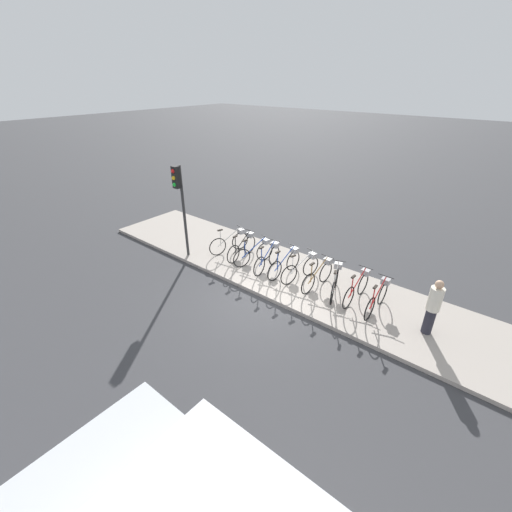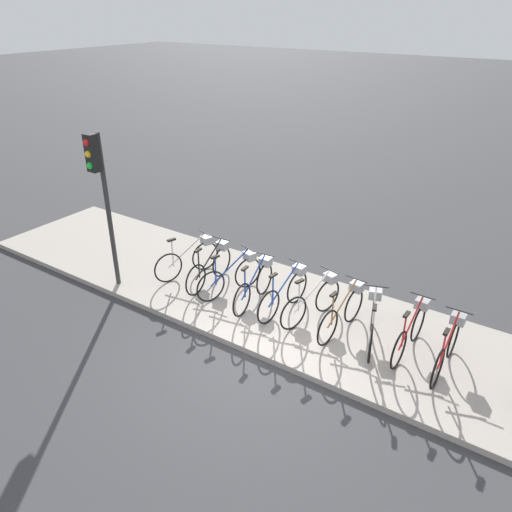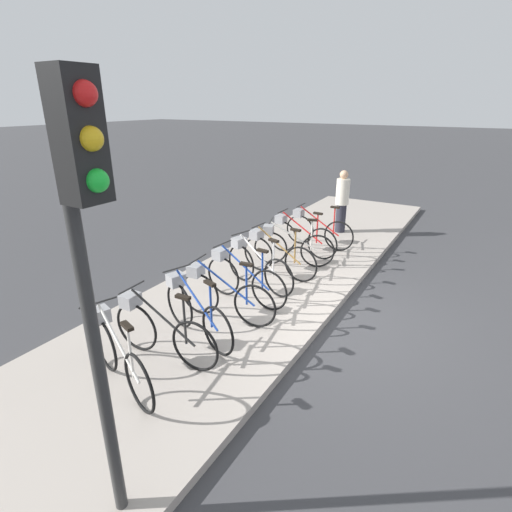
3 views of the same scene
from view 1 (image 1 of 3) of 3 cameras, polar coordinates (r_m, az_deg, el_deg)
name	(u,v)px [view 1 (image 1 of 3)]	position (r m, az deg, el deg)	size (l,w,h in m)	color
ground_plane	(265,299)	(10.79, 1.53, -7.23)	(120.00, 120.00, 0.00)	#38383A
sidewalk	(294,277)	(11.86, 6.28, -3.49)	(16.55, 3.20, 0.12)	#9E9389
parked_bicycle_0	(231,241)	(13.18, -4.18, 2.51)	(0.66, 1.60, 1.03)	black
parked_bicycle_1	(243,246)	(12.75, -2.16, 1.65)	(0.46, 1.68, 1.03)	black
parked_bicycle_2	(256,252)	(12.34, -0.08, 0.72)	(0.65, 1.61, 1.03)	black
parked_bicycle_3	(268,257)	(11.97, 2.07, -0.21)	(0.46, 1.68, 1.03)	black
parked_bicycle_4	(286,262)	(11.68, 5.01, -1.08)	(0.46, 1.68, 1.03)	black
parked_bicycle_5	(302,267)	(11.45, 7.71, -1.87)	(0.59, 1.63, 1.03)	black
parked_bicycle_6	(319,274)	(11.14, 10.46, -3.02)	(0.46, 1.68, 1.03)	black
parked_bicycle_7	(335,281)	(10.90, 13.07, -4.05)	(0.68, 1.59, 1.03)	black
parked_bicycle_8	(358,287)	(10.78, 16.59, -4.94)	(0.46, 1.68, 1.03)	black
parked_bicycle_9	(378,297)	(10.50, 19.68, -6.42)	(0.46, 1.68, 1.03)	black
pedestrian	(433,306)	(9.96, 27.42, -7.45)	(0.34, 0.34, 1.61)	#23232D
traffic_light	(179,193)	(12.37, -12.64, 10.17)	(0.24, 0.40, 3.41)	#2D2D2D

